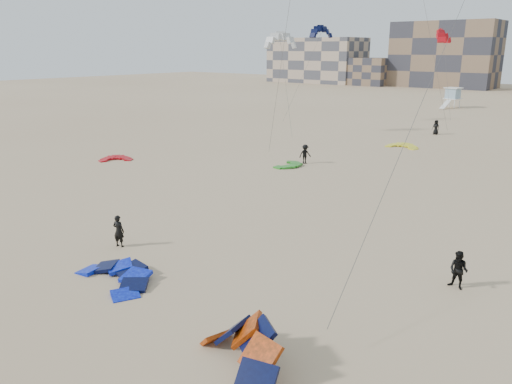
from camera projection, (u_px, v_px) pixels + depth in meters
The scene contains 17 objects.
ground at pixel (117, 265), 25.41m from camera, with size 320.00×320.00×0.00m, color tan.
kite_ground_blue at pixel (116, 280), 23.71m from camera, with size 4.09×4.22×0.92m, color #123AE7, non-canonical shape.
kite_ground_orange at pixel (239, 369), 17.13m from camera, with size 4.37×3.63×2.54m, color #E94209, non-canonical shape.
kite_ground_red at pixel (116, 160), 49.25m from camera, with size 2.85×3.00×0.62m, color #D20004, non-canonical shape.
kite_ground_green at pixel (289, 166), 46.84m from camera, with size 3.03×3.21×0.42m, color green, non-canonical shape.
kite_ground_yellow at pixel (402, 147), 55.66m from camera, with size 3.29×3.43×0.66m, color #F2FE20, non-canonical shape.
kitesurfer_main at pixel (119, 231), 27.50m from camera, with size 0.66×0.44×1.82m, color black.
kitesurfer_b at pixel (459, 270), 22.66m from camera, with size 0.87×0.68×1.80m, color black.
kitesurfer_c at pixel (305, 154), 47.55m from camera, with size 1.19×0.69×1.85m, color black.
kitesurfer_e at pixel (436, 127), 63.83m from camera, with size 0.91×0.59×1.85m, color black.
kite_fly_grey at pixel (281, 42), 61.19m from camera, with size 8.67×8.41×11.92m.
kite_fly_navy at pixel (321, 33), 70.64m from camera, with size 4.48×10.38×13.09m.
kite_fly_red at pixel (443, 37), 70.28m from camera, with size 5.35×5.17×12.75m.
lifeguard_tower_far at pixel (452, 98), 92.54m from camera, with size 3.01×5.30×3.72m.
condo_west_a at pixel (317, 60), 162.98m from camera, with size 30.00×15.00×14.00m, color tan.
condo_west_b at pixel (445, 55), 141.31m from camera, with size 28.00×14.00×18.00m, color #795F49.
condo_fill_left at pixel (369, 72), 150.26m from camera, with size 12.00×10.00×8.00m, color #795F49.
Camera 1 is at (20.20, -13.77, 10.58)m, focal length 35.00 mm.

